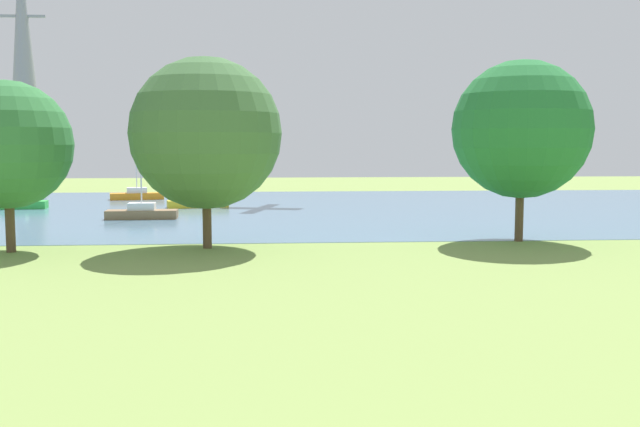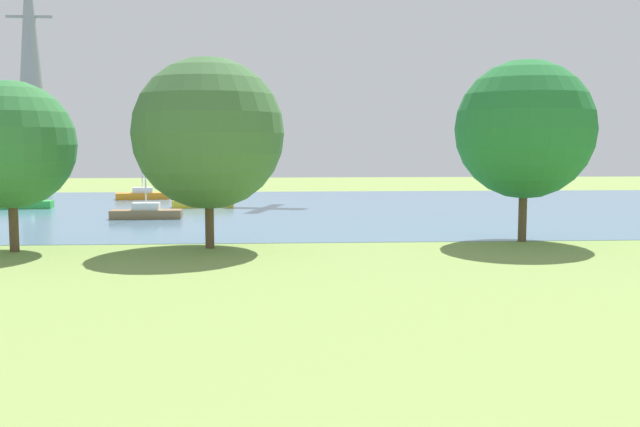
% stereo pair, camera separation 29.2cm
% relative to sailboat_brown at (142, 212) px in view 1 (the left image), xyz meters
% --- Properties ---
extents(ground_plane, '(160.00, 160.00, 0.00)m').
position_rel_sailboat_brown_xyz_m(ground_plane, '(10.18, -20.82, -0.48)').
color(ground_plane, '#7F994C').
extents(water_surface, '(140.00, 40.00, 0.02)m').
position_rel_sailboat_brown_xyz_m(water_surface, '(10.18, 7.18, -0.47)').
color(water_surface, '#557D9B').
rests_on(water_surface, ground).
extents(sailboat_brown, '(4.84, 1.63, 8.02)m').
position_rel_sailboat_brown_xyz_m(sailboat_brown, '(0.00, 0.00, 0.00)').
color(sailboat_brown, brown).
rests_on(sailboat_brown, water_surface).
extents(sailboat_yellow, '(5.02, 2.55, 7.69)m').
position_rel_sailboat_brown_xyz_m(sailboat_yellow, '(2.99, 8.58, -0.00)').
color(sailboat_yellow, yellow).
rests_on(sailboat_yellow, water_surface).
extents(sailboat_green, '(4.92, 1.96, 7.25)m').
position_rel_sailboat_brown_xyz_m(sailboat_green, '(-11.32, 8.41, -0.01)').
color(sailboat_green, green).
rests_on(sailboat_green, water_surface).
extents(sailboat_orange, '(5.00, 2.41, 5.34)m').
position_rel_sailboat_brown_xyz_m(sailboat_orange, '(-3.39, 17.42, -0.03)').
color(sailboat_orange, orange).
rests_on(sailboat_orange, water_surface).
extents(tree_east_far, '(6.08, 6.08, 8.17)m').
position_rel_sailboat_brown_xyz_m(tree_east_far, '(-3.66, -14.90, 4.64)').
color(tree_east_far, brown).
rests_on(tree_east_far, ground).
extents(tree_west_far, '(7.45, 7.45, 9.40)m').
position_rel_sailboat_brown_xyz_m(tree_west_far, '(5.61, -14.27, 5.20)').
color(tree_west_far, brown).
rests_on(tree_west_far, ground).
extents(tree_mid_shore, '(7.26, 7.26, 9.55)m').
position_rel_sailboat_brown_xyz_m(tree_mid_shore, '(21.93, -12.88, 5.43)').
color(tree_mid_shore, brown).
rests_on(tree_mid_shore, ground).
extents(electricity_pylon, '(6.40, 4.40, 28.14)m').
position_rel_sailboat_brown_xyz_m(electricity_pylon, '(-18.99, 35.80, 13.61)').
color(electricity_pylon, gray).
rests_on(electricity_pylon, ground).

